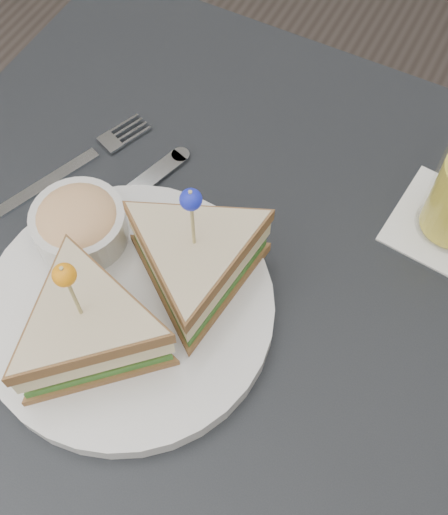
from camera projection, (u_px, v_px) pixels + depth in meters
ground_plane at (218, 452)px, 1.35m from camera, size 3.50×3.50×0.00m
table at (213, 314)px, 0.76m from camera, size 0.80×0.80×0.75m
plate_meal at (133, 290)px, 0.64m from camera, size 0.37×0.37×0.18m
cutlery_fork at (82, 161)px, 0.78m from camera, size 0.10×0.21×0.01m
cutlery_knife at (111, 208)px, 0.74m from camera, size 0.08×0.22×0.01m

